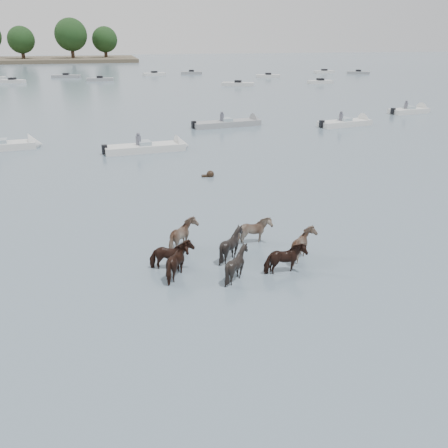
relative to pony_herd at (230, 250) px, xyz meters
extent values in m
plane|color=slate|center=(-2.00, -1.52, -0.48)|extent=(400.00, 400.00, 0.00)
imported|color=black|center=(-2.15, 0.00, -0.03)|extent=(1.49, 0.92, 1.17)
imported|color=#7A6153|center=(-1.37, 1.55, 0.01)|extent=(1.34, 1.47, 1.27)
imported|color=black|center=(0.13, 0.31, 0.02)|extent=(1.18, 1.05, 1.28)
imported|color=tan|center=(1.30, 1.46, -0.02)|extent=(1.47, 0.79, 1.19)
imported|color=black|center=(-1.85, -0.63, 0.01)|extent=(1.15, 1.32, 1.25)
imported|color=black|center=(-0.09, -1.22, 0.00)|extent=(1.20, 1.08, 1.24)
imported|color=black|center=(1.59, -1.21, -0.02)|extent=(1.47, 0.79, 1.19)
imported|color=#9B8569|center=(2.64, -0.38, 0.01)|extent=(1.35, 1.48, 1.26)
sphere|color=black|center=(1.77, 11.21, -0.36)|extent=(0.44, 0.44, 0.44)
cube|color=black|center=(1.52, 11.21, -0.46)|extent=(0.50, 0.22, 0.18)
cube|color=silver|center=(-10.94, 21.62, -0.28)|extent=(4.69, 2.10, 0.55)
cone|color=silver|center=(-8.69, 21.87, -0.28)|extent=(1.07, 1.69, 1.60)
cube|color=#99ADB7|center=(-10.94, 21.62, 0.07)|extent=(0.92, 1.20, 0.35)
cube|color=silver|center=(-1.23, 18.56, -0.28)|extent=(5.58, 2.15, 0.55)
cone|color=silver|center=(1.47, 18.84, -0.28)|extent=(1.06, 1.68, 1.60)
cube|color=#99ADB7|center=(-1.23, 18.56, 0.07)|extent=(0.91, 1.20, 0.35)
cube|color=black|center=(-3.94, 18.28, -0.13)|extent=(0.38, 0.38, 0.60)
cylinder|color=#595966|center=(-1.63, 18.56, 0.27)|extent=(0.36, 0.36, 0.70)
sphere|color=#595966|center=(-1.63, 18.56, 0.72)|extent=(0.24, 0.24, 0.24)
cube|color=gray|center=(6.68, 26.80, -0.28)|extent=(6.23, 2.49, 0.55)
cone|color=gray|center=(9.68, 27.26, -0.28)|extent=(1.13, 1.72, 1.60)
cube|color=#99ADB7|center=(6.68, 26.80, 0.07)|extent=(0.96, 1.23, 0.35)
cube|color=black|center=(3.68, 26.35, -0.13)|extent=(0.40, 0.40, 0.60)
cylinder|color=#595966|center=(6.28, 26.80, 0.27)|extent=(0.36, 0.36, 0.70)
sphere|color=#595966|center=(6.28, 26.80, 0.72)|extent=(0.24, 0.24, 0.24)
cube|color=silver|center=(16.86, 24.47, -0.28)|extent=(5.04, 2.44, 0.55)
cone|color=silver|center=(19.24, 24.90, -0.28)|extent=(1.17, 1.73, 1.60)
cube|color=#99ADB7|center=(16.86, 24.47, 0.07)|extent=(0.99, 1.24, 0.35)
cube|color=black|center=(14.48, 24.04, -0.13)|extent=(0.41, 0.41, 0.60)
cylinder|color=#595966|center=(16.46, 24.47, 0.27)|extent=(0.36, 0.36, 0.70)
sphere|color=#595966|center=(16.46, 24.47, 0.72)|extent=(0.24, 0.24, 0.24)
cube|color=silver|center=(26.74, 29.73, -0.28)|extent=(4.51, 2.41, 0.55)
cone|color=silver|center=(28.84, 30.15, -0.28)|extent=(1.20, 1.75, 1.60)
cube|color=#99ADB7|center=(26.74, 29.73, 0.07)|extent=(1.01, 1.26, 0.35)
cube|color=black|center=(24.65, 29.31, -0.13)|extent=(0.41, 0.41, 0.60)
cylinder|color=#595966|center=(26.34, 29.73, 0.27)|extent=(0.36, 0.36, 0.70)
sphere|color=#595966|center=(26.34, 29.73, 0.72)|extent=(0.24, 0.24, 0.24)
cube|color=silver|center=(-17.81, 75.74, -0.26)|extent=(4.34, 2.85, 0.60)
cube|color=black|center=(-17.81, 75.74, 0.12)|extent=(1.29, 1.29, 0.50)
cube|color=gray|center=(-9.60, 84.34, -0.26)|extent=(5.36, 2.48, 0.60)
cube|color=black|center=(-9.60, 84.34, 0.12)|extent=(1.18, 1.18, 0.50)
cube|color=gray|center=(-3.55, 75.85, -0.26)|extent=(4.59, 1.81, 0.60)
cube|color=black|center=(-3.55, 75.85, 0.12)|extent=(1.07, 1.07, 0.50)
cube|color=silver|center=(6.98, 85.74, -0.26)|extent=(4.69, 2.85, 0.60)
cube|color=black|center=(6.98, 85.74, 0.12)|extent=(1.27, 1.27, 0.50)
cube|color=gray|center=(14.75, 87.49, -0.26)|extent=(4.43, 2.11, 0.60)
cube|color=black|center=(14.75, 87.49, 0.12)|extent=(1.14, 1.14, 0.50)
cube|color=silver|center=(17.45, 61.73, -0.26)|extent=(5.21, 3.43, 0.60)
cube|color=black|center=(17.45, 61.73, 0.12)|extent=(1.32, 1.32, 0.50)
cube|color=silver|center=(27.21, 75.76, -0.26)|extent=(4.55, 2.06, 0.60)
cube|color=black|center=(27.21, 75.76, 0.12)|extent=(1.12, 1.12, 0.50)
cube|color=silver|center=(31.59, 62.09, -0.26)|extent=(4.09, 1.61, 0.60)
cube|color=black|center=(31.59, 62.09, 0.12)|extent=(1.03, 1.03, 0.50)
cube|color=silver|center=(42.13, 83.34, -0.26)|extent=(4.38, 1.92, 0.60)
cube|color=black|center=(42.13, 83.34, 0.12)|extent=(1.10, 1.10, 0.50)
cube|color=gray|center=(48.01, 79.72, -0.26)|extent=(4.71, 3.18, 0.60)
cube|color=black|center=(48.01, 79.72, 0.12)|extent=(1.32, 1.32, 0.50)
cylinder|color=#382619|center=(-24.29, 144.70, 1.22)|extent=(1.00, 1.00, 3.41)
sphere|color=black|center=(-24.29, 144.70, 5.67)|extent=(7.58, 7.58, 7.58)
cylinder|color=#382619|center=(-10.40, 144.71, 1.61)|extent=(1.00, 1.00, 4.18)
sphere|color=black|center=(-10.40, 144.71, 7.06)|extent=(9.29, 9.29, 9.29)
cylinder|color=#382619|center=(-0.75, 148.63, 1.22)|extent=(1.00, 1.00, 3.41)
sphere|color=black|center=(-0.75, 148.63, 5.68)|extent=(7.58, 7.58, 7.58)
camera|label=1|loc=(-4.00, -15.14, 7.06)|focal=39.27mm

